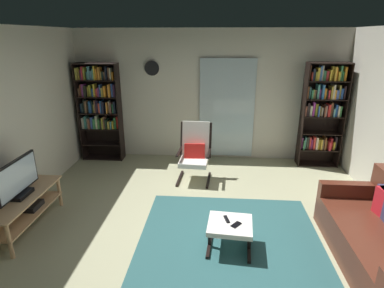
# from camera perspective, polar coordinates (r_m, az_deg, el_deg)

# --- Properties ---
(ground_plane) EXTENTS (7.02, 7.02, 0.00)m
(ground_plane) POSITION_cam_1_polar(r_m,az_deg,el_deg) (4.19, 1.44, -16.74)
(ground_plane) COLOR tan
(wall_back) EXTENTS (5.60, 0.06, 2.60)m
(wall_back) POSITION_cam_1_polar(r_m,az_deg,el_deg) (6.40, 2.93, 8.74)
(wall_back) COLOR beige
(wall_back) RESTS_ON ground
(glass_door_panel) EXTENTS (1.10, 0.01, 2.00)m
(glass_door_panel) POSITION_cam_1_polar(r_m,az_deg,el_deg) (6.39, 6.36, 6.34)
(glass_door_panel) COLOR silver
(area_rug) EXTENTS (2.30, 2.12, 0.01)m
(area_rug) POSITION_cam_1_polar(r_m,az_deg,el_deg) (4.19, 6.89, -16.82)
(area_rug) COLOR #2C5A5B
(area_rug) RESTS_ON ground
(tv_stand) EXTENTS (0.48, 1.30, 0.48)m
(tv_stand) POSITION_cam_1_polar(r_m,az_deg,el_deg) (4.78, -28.34, -9.93)
(tv_stand) COLOR tan
(tv_stand) RESTS_ON ground
(television) EXTENTS (0.20, 0.82, 0.50)m
(television) POSITION_cam_1_polar(r_m,az_deg,el_deg) (4.60, -29.20, -5.75)
(television) COLOR black
(television) RESTS_ON tv_stand
(bookshelf_near_tv) EXTENTS (0.83, 0.30, 1.97)m
(bookshelf_near_tv) POSITION_cam_1_polar(r_m,az_deg,el_deg) (6.58, -16.52, 6.86)
(bookshelf_near_tv) COLOR black
(bookshelf_near_tv) RESTS_ON ground
(bookshelf_near_sofa) EXTENTS (0.77, 0.30, 2.00)m
(bookshelf_near_sofa) POSITION_cam_1_polar(r_m,az_deg,el_deg) (6.48, 22.67, 5.68)
(bookshelf_near_sofa) COLOR black
(bookshelf_near_sofa) RESTS_ON ground
(lounge_armchair) EXTENTS (0.60, 0.68, 1.02)m
(lounge_armchair) POSITION_cam_1_polar(r_m,az_deg,el_deg) (5.53, 0.52, -1.16)
(lounge_armchair) COLOR black
(lounge_armchair) RESTS_ON ground
(ottoman) EXTENTS (0.56, 0.52, 0.36)m
(ottoman) POSITION_cam_1_polar(r_m,az_deg,el_deg) (3.87, 6.92, -14.91)
(ottoman) COLOR white
(ottoman) RESTS_ON ground
(tv_remote) EXTENTS (0.08, 0.15, 0.02)m
(tv_remote) POSITION_cam_1_polar(r_m,az_deg,el_deg) (3.88, 6.33, -13.46)
(tv_remote) COLOR black
(tv_remote) RESTS_ON ottoman
(cell_phone) EXTENTS (0.14, 0.15, 0.01)m
(cell_phone) POSITION_cam_1_polar(r_m,az_deg,el_deg) (3.80, 8.06, -14.37)
(cell_phone) COLOR black
(cell_phone) RESTS_ON ottoman
(wall_clock) EXTENTS (0.29, 0.03, 0.29)m
(wall_clock) POSITION_cam_1_polar(r_m,az_deg,el_deg) (6.37, -7.32, 13.57)
(wall_clock) COLOR silver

